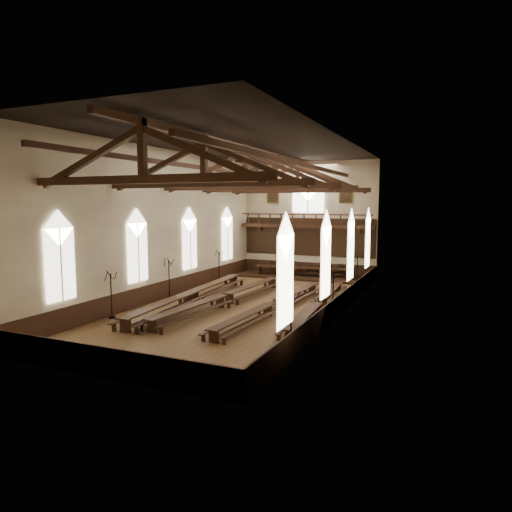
{
  "coord_description": "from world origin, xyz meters",
  "views": [
    {
      "loc": [
        11.89,
        -25.53,
        6.44
      ],
      "look_at": [
        0.04,
        1.5,
        2.98
      ],
      "focal_mm": 32.0,
      "sensor_mm": 36.0,
      "label": 1
    }
  ],
  "objects_px": {
    "candelabrum_left_mid": "(169,287)",
    "candelabrum_right_far": "(357,281)",
    "dais": "(302,277)",
    "candelabrum_left_near": "(112,304)",
    "refectory_row_a": "(191,295)",
    "refectory_row_c": "(274,304)",
    "high_table": "(302,268)",
    "candelabrum_right_mid": "(333,300)",
    "candelabrum_right_near": "(291,333)",
    "refectory_row_d": "(319,303)",
    "refectory_row_b": "(225,297)",
    "candelabrum_left_far": "(219,272)"
  },
  "relations": [
    {
      "from": "candelabrum_left_mid",
      "to": "candelabrum_right_far",
      "type": "distance_m",
      "value": 13.34
    },
    {
      "from": "dais",
      "to": "candelabrum_left_near",
      "type": "bearing_deg",
      "value": -107.79
    },
    {
      "from": "refectory_row_a",
      "to": "refectory_row_c",
      "type": "bearing_deg",
      "value": -1.7
    },
    {
      "from": "high_table",
      "to": "candelabrum_right_mid",
      "type": "distance_m",
      "value": 12.58
    },
    {
      "from": "candelabrum_left_near",
      "to": "candelabrum_right_near",
      "type": "height_order",
      "value": "candelabrum_right_near"
    },
    {
      "from": "candelabrum_left_near",
      "to": "candelabrum_left_mid",
      "type": "xyz_separation_m",
      "value": [
        0.0,
        5.62,
        0.03
      ]
    },
    {
      "from": "refectory_row_d",
      "to": "dais",
      "type": "relative_size",
      "value": 1.2
    },
    {
      "from": "refectory_row_d",
      "to": "high_table",
      "type": "distance_m",
      "value": 11.94
    },
    {
      "from": "refectory_row_c",
      "to": "candelabrum_left_mid",
      "type": "xyz_separation_m",
      "value": [
        -7.86,
        0.77,
        0.34
      ]
    },
    {
      "from": "refectory_row_a",
      "to": "high_table",
      "type": "height_order",
      "value": "high_table"
    },
    {
      "from": "refectory_row_d",
      "to": "refectory_row_b",
      "type": "bearing_deg",
      "value": -170.86
    },
    {
      "from": "refectory_row_b",
      "to": "candelabrum_left_mid",
      "type": "bearing_deg",
      "value": 176.42
    },
    {
      "from": "refectory_row_c",
      "to": "candelabrum_right_mid",
      "type": "distance_m",
      "value": 3.44
    },
    {
      "from": "refectory_row_c",
      "to": "high_table",
      "type": "bearing_deg",
      "value": 100.57
    },
    {
      "from": "candelabrum_left_near",
      "to": "candelabrum_left_far",
      "type": "xyz_separation_m",
      "value": [
        -0.0,
        12.67,
        -0.0
      ]
    },
    {
      "from": "refectory_row_c",
      "to": "dais",
      "type": "distance_m",
      "value": 12.65
    },
    {
      "from": "candelabrum_left_mid",
      "to": "candelabrum_left_far",
      "type": "distance_m",
      "value": 7.05
    },
    {
      "from": "dais",
      "to": "candelabrum_right_near",
      "type": "distance_m",
      "value": 19.49
    },
    {
      "from": "candelabrum_left_near",
      "to": "candelabrum_right_mid",
      "type": "distance_m",
      "value": 12.61
    },
    {
      "from": "candelabrum_left_far",
      "to": "candelabrum_right_near",
      "type": "relative_size",
      "value": 0.98
    },
    {
      "from": "refectory_row_b",
      "to": "dais",
      "type": "xyz_separation_m",
      "value": [
        1.19,
        11.93,
        -0.45
      ]
    },
    {
      "from": "candelabrum_right_far",
      "to": "candelabrum_left_mid",
      "type": "bearing_deg",
      "value": -146.34
    },
    {
      "from": "refectory_row_a",
      "to": "candelabrum_right_far",
      "type": "distance_m",
      "value": 12.05
    },
    {
      "from": "high_table",
      "to": "refectory_row_c",
      "type": "bearing_deg",
      "value": -79.43
    },
    {
      "from": "candelabrum_left_far",
      "to": "refectory_row_d",
      "type": "bearing_deg",
      "value": -32.06
    },
    {
      "from": "refectory_row_b",
      "to": "high_table",
      "type": "xyz_separation_m",
      "value": [
        1.19,
        11.93,
        0.3
      ]
    },
    {
      "from": "candelabrum_left_far",
      "to": "refectory_row_c",
      "type": "bearing_deg",
      "value": -44.81
    },
    {
      "from": "candelabrum_left_near",
      "to": "candelabrum_left_far",
      "type": "distance_m",
      "value": 12.67
    },
    {
      "from": "candelabrum_right_far",
      "to": "candelabrum_right_near",
      "type": "bearing_deg",
      "value": -90.0
    },
    {
      "from": "candelabrum_left_mid",
      "to": "candelabrum_right_far",
      "type": "height_order",
      "value": "candelabrum_right_far"
    },
    {
      "from": "candelabrum_left_near",
      "to": "candelabrum_left_mid",
      "type": "relative_size",
      "value": 0.97
    },
    {
      "from": "refectory_row_b",
      "to": "dais",
      "type": "bearing_deg",
      "value": 84.3
    },
    {
      "from": "candelabrum_right_far",
      "to": "candelabrum_left_near",
      "type": "bearing_deg",
      "value": -130.46
    },
    {
      "from": "high_table",
      "to": "candelabrum_right_mid",
      "type": "height_order",
      "value": "candelabrum_right_mid"
    },
    {
      "from": "dais",
      "to": "high_table",
      "type": "xyz_separation_m",
      "value": [
        0.0,
        0.0,
        0.75
      ]
    },
    {
      "from": "refectory_row_c",
      "to": "refectory_row_d",
      "type": "bearing_deg",
      "value": 31.63
    },
    {
      "from": "refectory_row_a",
      "to": "dais",
      "type": "relative_size",
      "value": 1.31
    },
    {
      "from": "refectory_row_d",
      "to": "refectory_row_a",
      "type": "bearing_deg",
      "value": -171.16
    },
    {
      "from": "candelabrum_left_far",
      "to": "candelabrum_right_mid",
      "type": "height_order",
      "value": "candelabrum_left_far"
    },
    {
      "from": "candelabrum_left_near",
      "to": "candelabrum_left_mid",
      "type": "bearing_deg",
      "value": 90.0
    },
    {
      "from": "candelabrum_left_far",
      "to": "refectory_row_b",
      "type": "bearing_deg",
      "value": -59.25
    },
    {
      "from": "refectory_row_d",
      "to": "candelabrum_right_near",
      "type": "xyz_separation_m",
      "value": [
        0.91,
        -7.67,
        0.34
      ]
    },
    {
      "from": "candelabrum_left_far",
      "to": "candelabrum_left_near",
      "type": "bearing_deg",
      "value": -90.0
    },
    {
      "from": "high_table",
      "to": "refectory_row_a",
      "type": "bearing_deg",
      "value": -105.78
    },
    {
      "from": "candelabrum_left_mid",
      "to": "candelabrum_right_near",
      "type": "xyz_separation_m",
      "value": [
        11.1,
        -7.01,
        -0.01
      ]
    },
    {
      "from": "high_table",
      "to": "candelabrum_left_far",
      "type": "bearing_deg",
      "value": -140.25
    },
    {
      "from": "refectory_row_c",
      "to": "refectory_row_d",
      "type": "height_order",
      "value": "refectory_row_c"
    },
    {
      "from": "refectory_row_d",
      "to": "candelabrum_left_mid",
      "type": "bearing_deg",
      "value": -176.26
    },
    {
      "from": "candelabrum_left_mid",
      "to": "candelabrum_right_far",
      "type": "relative_size",
      "value": 0.99
    },
    {
      "from": "refectory_row_b",
      "to": "candelabrum_left_mid",
      "type": "distance_m",
      "value": 4.37
    }
  ]
}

